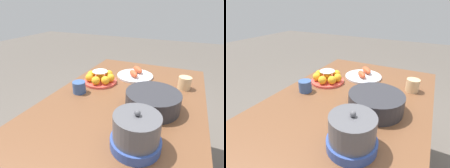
{
  "view_description": "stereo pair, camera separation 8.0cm",
  "coord_description": "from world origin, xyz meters",
  "views": [
    {
      "loc": [
        0.88,
        0.29,
        1.3
      ],
      "look_at": [
        -0.07,
        -0.12,
        0.81
      ],
      "focal_mm": 28.0,
      "sensor_mm": 36.0,
      "label": 1
    },
    {
      "loc": [
        0.85,
        0.37,
        1.3
      ],
      "look_at": [
        -0.07,
        -0.12,
        0.81
      ],
      "focal_mm": 28.0,
      "sensor_mm": 36.0,
      "label": 2
    }
  ],
  "objects": [
    {
      "name": "serving_bowl",
      "position": [
        0.05,
        0.17,
        0.82
      ],
      "size": [
        0.29,
        0.29,
        0.1
      ],
      "color": "#2D2D33",
      "rests_on": "dining_table"
    },
    {
      "name": "dining_table",
      "position": [
        0.0,
        0.0,
        0.67
      ],
      "size": [
        1.35,
        0.9,
        0.77
      ],
      "color": "brown",
      "rests_on": "ground_plane"
    },
    {
      "name": "cup_near",
      "position": [
        0.05,
        -0.3,
        0.81
      ],
      "size": [
        0.08,
        0.08,
        0.07
      ],
      "color": "#38568E",
      "rests_on": "dining_table"
    },
    {
      "name": "seafood_platter",
      "position": [
        -0.35,
        -0.05,
        0.79
      ],
      "size": [
        0.28,
        0.28,
        0.06
      ],
      "color": "silver",
      "rests_on": "dining_table"
    },
    {
      "name": "cake_plate",
      "position": [
        -0.14,
        -0.24,
        0.81
      ],
      "size": [
        0.24,
        0.24,
        0.1
      ],
      "color": "#E04C42",
      "rests_on": "dining_table"
    },
    {
      "name": "warming_pot",
      "position": [
        0.36,
        0.17,
        0.84
      ],
      "size": [
        0.21,
        0.21,
        0.17
      ],
      "color": "#334C99",
      "rests_on": "dining_table"
    },
    {
      "name": "cup_far",
      "position": [
        -0.28,
        0.31,
        0.81
      ],
      "size": [
        0.08,
        0.08,
        0.08
      ],
      "color": "#DBB27F",
      "rests_on": "dining_table"
    },
    {
      "name": "sauce_bowl",
      "position": [
        -0.17,
        0.13,
        0.79
      ],
      "size": [
        0.11,
        0.11,
        0.03
      ],
      "color": "beige",
      "rests_on": "dining_table"
    }
  ]
}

